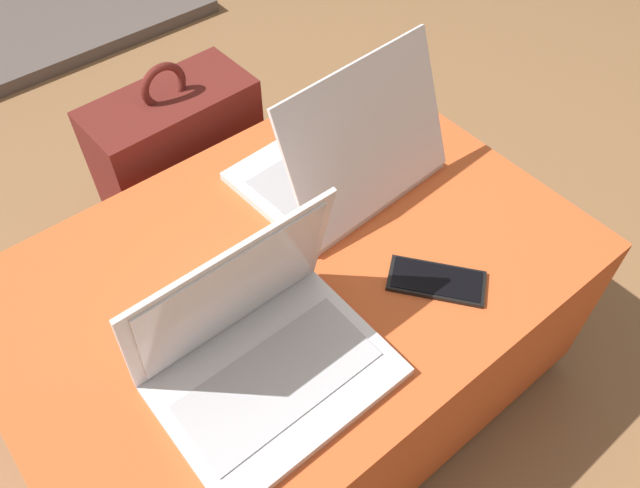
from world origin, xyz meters
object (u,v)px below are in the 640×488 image
laptop_near (262,350)px  backpack (183,180)px  cell_phone (436,281)px  laptop_far (344,160)px

laptop_near → backpack: bearing=72.0°
laptop_near → cell_phone: 0.31m
laptop_near → laptop_far: bearing=32.5°
backpack → laptop_far: bearing=109.7°
laptop_near → laptop_far: size_ratio=0.94×
laptop_near → laptop_far: 0.41m
backpack → cell_phone: bearing=98.1°
laptop_far → cell_phone: size_ratio=2.09×
laptop_far → backpack: size_ratio=0.64×
cell_phone → backpack: bearing=-117.5°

